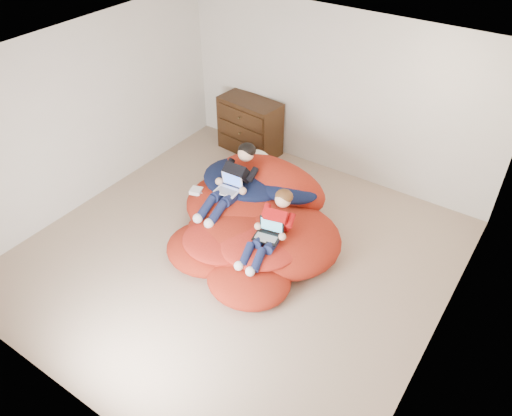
# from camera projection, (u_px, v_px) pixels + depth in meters

# --- Properties ---
(room_shell) EXTENTS (5.10, 5.10, 2.77)m
(room_shell) POSITION_uv_depth(u_px,v_px,m) (236.00, 242.00, 6.27)
(room_shell) COLOR tan
(room_shell) RESTS_ON ground
(dresser) EXTENTS (1.06, 0.62, 0.91)m
(dresser) POSITION_uv_depth(u_px,v_px,m) (250.00, 126.00, 8.18)
(dresser) COLOR #311D0D
(dresser) RESTS_ON ground
(beanbag_pile) EXTENTS (2.36, 2.33, 0.85)m
(beanbag_pile) POSITION_uv_depth(u_px,v_px,m) (254.00, 220.00, 6.56)
(beanbag_pile) COLOR #AF2513
(beanbag_pile) RESTS_ON ground
(cream_pillow) EXTENTS (0.39, 0.25, 0.25)m
(cream_pillow) POSITION_uv_depth(u_px,v_px,m) (258.00, 159.00, 7.08)
(cream_pillow) COLOR white
(cream_pillow) RESTS_ON beanbag_pile
(older_boy) EXTENTS (0.34, 1.16, 0.71)m
(older_boy) POSITION_uv_depth(u_px,v_px,m) (234.00, 179.00, 6.57)
(older_boy) COLOR black
(older_boy) RESTS_ON beanbag_pile
(younger_boy) EXTENTS (0.35, 0.99, 0.66)m
(younger_boy) POSITION_uv_depth(u_px,v_px,m) (272.00, 225.00, 5.92)
(younger_boy) COLOR red
(younger_boy) RESTS_ON beanbag_pile
(laptop_white) EXTENTS (0.32, 0.27, 0.23)m
(laptop_white) POSITION_uv_depth(u_px,v_px,m) (229.00, 186.00, 6.53)
(laptop_white) COLOR white
(laptop_white) RESTS_ON older_boy
(laptop_black) EXTENTS (0.34, 0.29, 0.23)m
(laptop_black) POSITION_uv_depth(u_px,v_px,m) (269.00, 232.00, 5.90)
(laptop_black) COLOR black
(laptop_black) RESTS_ON younger_boy
(power_adapter) EXTENTS (0.19, 0.19, 0.06)m
(power_adapter) POSITION_uv_depth(u_px,v_px,m) (196.00, 191.00, 6.80)
(power_adapter) COLOR white
(power_adapter) RESTS_ON beanbag_pile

